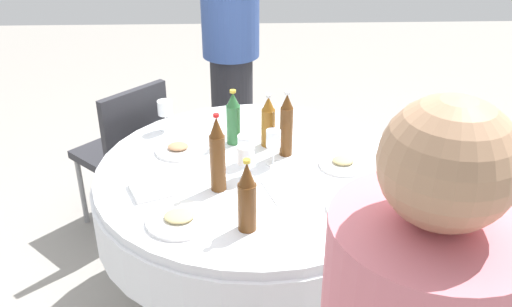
{
  "coord_description": "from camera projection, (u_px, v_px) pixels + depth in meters",
  "views": [
    {
      "loc": [
        -0.07,
        -2.06,
        1.92
      ],
      "look_at": [
        0.0,
        0.0,
        0.81
      ],
      "focal_mm": 39.23,
      "sensor_mm": 36.0,
      "label": 1
    }
  ],
  "objects": [
    {
      "name": "knife_far",
      "position": [
        218.0,
        128.0,
        2.71
      ],
      "size": [
        0.07,
        0.18,
        0.0
      ],
      "primitive_type": "cube",
      "rotation": [
        0.0,
        0.0,
        5.03
      ],
      "color": "silver",
      "rests_on": "dining_table"
    },
    {
      "name": "dining_table",
      "position": [
        256.0,
        197.0,
        2.44
      ],
      "size": [
        1.38,
        1.38,
        0.74
      ],
      "color": "white",
      "rests_on": "ground_plane"
    },
    {
      "name": "ground_plane",
      "position": [
        256.0,
        299.0,
        2.72
      ],
      "size": [
        10.0,
        10.0,
        0.0
      ],
      "primitive_type": "plane",
      "color": "gray"
    },
    {
      "name": "bottle_brown_inner",
      "position": [
        286.0,
        126.0,
        2.41
      ],
      "size": [
        0.06,
        0.06,
        0.3
      ],
      "color": "#593314",
      "rests_on": "dining_table"
    },
    {
      "name": "bottle_brown_south",
      "position": [
        217.0,
        155.0,
        2.15
      ],
      "size": [
        0.06,
        0.06,
        0.33
      ],
      "color": "#593314",
      "rests_on": "dining_table"
    },
    {
      "name": "bottle_brown_north",
      "position": [
        247.0,
        198.0,
        1.92
      ],
      "size": [
        0.07,
        0.07,
        0.28
      ],
      "color": "#593314",
      "rests_on": "dining_table"
    },
    {
      "name": "wine_glass_inner",
      "position": [
        273.0,
        141.0,
        2.34
      ],
      "size": [
        0.06,
        0.06,
        0.16
      ],
      "color": "white",
      "rests_on": "dining_table"
    },
    {
      "name": "bottle_green_far",
      "position": [
        233.0,
        119.0,
        2.52
      ],
      "size": [
        0.06,
        0.06,
        0.26
      ],
      "color": "#2D6B38",
      "rests_on": "dining_table"
    },
    {
      "name": "plate_near",
      "position": [
        343.0,
        163.0,
        2.38
      ],
      "size": [
        0.2,
        0.2,
        0.04
      ],
      "color": "white",
      "rests_on": "dining_table"
    },
    {
      "name": "bottle_amber_mid",
      "position": [
        268.0,
        122.0,
        2.5
      ],
      "size": [
        0.06,
        0.06,
        0.25
      ],
      "color": "#8C5619",
      "rests_on": "dining_table"
    },
    {
      "name": "plate_west",
      "position": [
        179.0,
        219.0,
        2.02
      ],
      "size": [
        0.24,
        0.24,
        0.04
      ],
      "color": "white",
      "rests_on": "dining_table"
    },
    {
      "name": "chair_front",
      "position": [
        127.0,
        146.0,
        3.02
      ],
      "size": [
        0.57,
        0.57,
        0.87
      ],
      "rotation": [
        0.0,
        0.0,
        0.82
      ],
      "color": "#2D2D33",
      "rests_on": "ground_plane"
    },
    {
      "name": "knife_south",
      "position": [
        270.0,
        193.0,
        2.19
      ],
      "size": [
        0.07,
        0.18,
        0.0
      ],
      "primitive_type": "cube",
      "rotation": [
        0.0,
        0.0,
        1.86
      ],
      "color": "silver",
      "rests_on": "dining_table"
    },
    {
      "name": "person_south",
      "position": [
        231.0,
        57.0,
        3.36
      ],
      "size": [
        0.34,
        0.34,
        1.59
      ],
      "rotation": [
        0.0,
        0.0,
        0.09
      ],
      "color": "#26262B",
      "rests_on": "ground_plane"
    },
    {
      "name": "wine_glass_outer",
      "position": [
        246.0,
        144.0,
        2.36
      ],
      "size": [
        0.07,
        0.07,
        0.13
      ],
      "color": "white",
      "rests_on": "dining_table"
    },
    {
      "name": "plate_rear",
      "position": [
        357.0,
        208.0,
        2.08
      ],
      "size": [
        0.23,
        0.23,
        0.04
      ],
      "color": "white",
      "rests_on": "dining_table"
    },
    {
      "name": "wine_glass_mid",
      "position": [
        165.0,
        109.0,
        2.64
      ],
      "size": [
        0.07,
        0.07,
        0.15
      ],
      "color": "white",
      "rests_on": "dining_table"
    },
    {
      "name": "wine_glass_front",
      "position": [
        246.0,
        156.0,
        2.25
      ],
      "size": [
        0.07,
        0.07,
        0.15
      ],
      "color": "white",
      "rests_on": "dining_table"
    },
    {
      "name": "plate_right",
      "position": [
        178.0,
        149.0,
        2.49
      ],
      "size": [
        0.2,
        0.2,
        0.04
      ],
      "color": "white",
      "rests_on": "dining_table"
    },
    {
      "name": "folded_napkin",
      "position": [
        151.0,
        188.0,
        2.2
      ],
      "size": [
        0.2,
        0.2,
        0.02
      ],
      "primitive_type": "cube",
      "rotation": [
        0.0,
        0.0,
        0.41
      ],
      "color": "white",
      "rests_on": "dining_table"
    }
  ]
}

